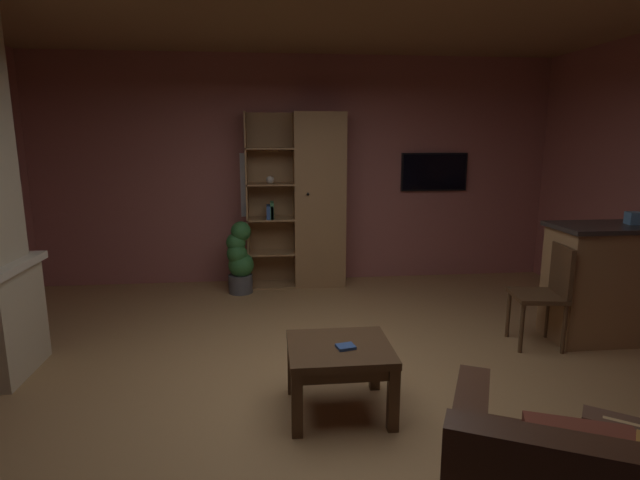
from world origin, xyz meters
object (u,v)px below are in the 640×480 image
tissue_box (634,218)px  table_book_0 (346,347)px  potted_floor_plant (240,259)px  bookshelf_cabinet (313,201)px  dining_chair (547,289)px  kitchen_bar_counter (622,282)px  wall_mounted_tv (434,172)px  coffee_table (339,358)px

tissue_box → table_book_0: size_ratio=1.03×
tissue_box → potted_floor_plant: 4.09m
tissue_box → bookshelf_cabinet: bearing=142.7°
tissue_box → dining_chair: bearing=-173.6°
kitchen_bar_counter → wall_mounted_tv: bearing=114.9°
bookshelf_cabinet → kitchen_bar_counter: bookshelf_cabinet is taller
bookshelf_cabinet → kitchen_bar_counter: bearing=-37.7°
bookshelf_cabinet → table_book_0: 3.15m
kitchen_bar_counter → potted_floor_plant: (-3.57, 1.79, -0.12)m
bookshelf_cabinet → dining_chair: bearing=-48.7°
tissue_box → table_book_0: bearing=-159.4°
coffee_table → dining_chair: 2.19m
bookshelf_cabinet → coffee_table: 3.13m
coffee_table → potted_floor_plant: 2.89m
bookshelf_cabinet → potted_floor_plant: size_ratio=2.47×
wall_mounted_tv → coffee_table: bearing=-117.7°
kitchen_bar_counter → dining_chair: bearing=-173.6°
kitchen_bar_counter → potted_floor_plant: bearing=153.4°
potted_floor_plant → bookshelf_cabinet: bearing=16.5°
coffee_table → potted_floor_plant: bearing=106.1°
tissue_box → wall_mounted_tv: (-1.09, 2.26, 0.27)m
coffee_table → dining_chair: bearing=24.4°
bookshelf_cabinet → wall_mounted_tv: 1.66m
bookshelf_cabinet → potted_floor_plant: (-0.91, -0.27, -0.64)m
bookshelf_cabinet → potted_floor_plant: bookshelf_cabinet is taller
bookshelf_cabinet → kitchen_bar_counter: size_ratio=1.58×
wall_mounted_tv → kitchen_bar_counter: bearing=-65.1°
tissue_box → wall_mounted_tv: size_ratio=0.14×
bookshelf_cabinet → dining_chair: bookshelf_cabinet is taller
bookshelf_cabinet → dining_chair: 2.91m
bookshelf_cabinet → wall_mounted_tv: bearing=7.4°
tissue_box → coffee_table: tissue_box is taller
kitchen_bar_counter → tissue_box: (0.04, 0.00, 0.59)m
coffee_table → dining_chair: dining_chair is taller
kitchen_bar_counter → potted_floor_plant: kitchen_bar_counter is taller
kitchen_bar_counter → potted_floor_plant: size_ratio=1.56×
potted_floor_plant → wall_mounted_tv: (2.51, 0.48, 0.98)m
kitchen_bar_counter → table_book_0: 2.92m
wall_mounted_tv → potted_floor_plant: bearing=-169.2°
potted_floor_plant → wall_mounted_tv: wall_mounted_tv is taller
coffee_table → kitchen_bar_counter: bearing=19.7°
kitchen_bar_counter → dining_chair: 0.78m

